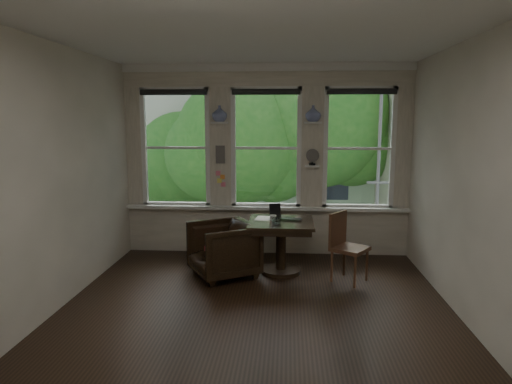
# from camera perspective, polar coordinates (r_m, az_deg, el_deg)

# --- Properties ---
(ground) EXTENTS (4.50, 4.50, 0.00)m
(ground) POSITION_cam_1_polar(r_m,az_deg,el_deg) (5.45, 0.02, -14.19)
(ground) COLOR black
(ground) RESTS_ON ground
(ceiling) EXTENTS (4.50, 4.50, 0.00)m
(ceiling) POSITION_cam_1_polar(r_m,az_deg,el_deg) (5.07, 0.02, 18.70)
(ceiling) COLOR silver
(ceiling) RESTS_ON ground
(wall_back) EXTENTS (4.50, 0.00, 4.50)m
(wall_back) POSITION_cam_1_polar(r_m,az_deg,el_deg) (7.28, 1.27, 3.94)
(wall_back) COLOR silver
(wall_back) RESTS_ON ground
(wall_front) EXTENTS (4.50, 0.00, 4.50)m
(wall_front) POSITION_cam_1_polar(r_m,az_deg,el_deg) (2.84, -3.19, -4.23)
(wall_front) COLOR silver
(wall_front) RESTS_ON ground
(wall_left) EXTENTS (0.00, 4.50, 4.50)m
(wall_left) POSITION_cam_1_polar(r_m,az_deg,el_deg) (5.67, -23.32, 1.73)
(wall_left) COLOR silver
(wall_left) RESTS_ON ground
(wall_right) EXTENTS (0.00, 4.50, 4.50)m
(wall_right) POSITION_cam_1_polar(r_m,az_deg,el_deg) (5.38, 24.69, 1.28)
(wall_right) COLOR silver
(wall_right) RESTS_ON ground
(window_left) EXTENTS (1.10, 0.12, 1.90)m
(window_left) POSITION_cam_1_polar(r_m,az_deg,el_deg) (7.48, -9.94, 5.48)
(window_left) COLOR white
(window_left) RESTS_ON ground
(window_center) EXTENTS (1.10, 0.12, 1.90)m
(window_center) POSITION_cam_1_polar(r_m,az_deg,el_deg) (7.26, 1.28, 5.51)
(window_center) COLOR white
(window_center) RESTS_ON ground
(window_right) EXTENTS (1.10, 0.12, 1.90)m
(window_right) POSITION_cam_1_polar(r_m,az_deg,el_deg) (7.34, 12.71, 5.33)
(window_right) COLOR white
(window_right) RESTS_ON ground
(shelf_left) EXTENTS (0.26, 0.16, 0.03)m
(shelf_left) POSITION_cam_1_polar(r_m,az_deg,el_deg) (7.22, -4.57, 8.64)
(shelf_left) COLOR white
(shelf_left) RESTS_ON ground
(shelf_right) EXTENTS (0.26, 0.16, 0.03)m
(shelf_right) POSITION_cam_1_polar(r_m,az_deg,el_deg) (7.15, 7.13, 8.59)
(shelf_right) COLOR white
(shelf_right) RESTS_ON ground
(intercom) EXTENTS (0.14, 0.06, 0.28)m
(intercom) POSITION_cam_1_polar(r_m,az_deg,el_deg) (7.27, -4.48, 4.70)
(intercom) COLOR #59544F
(intercom) RESTS_ON ground
(sticky_notes) EXTENTS (0.16, 0.01, 0.24)m
(sticky_notes) POSITION_cam_1_polar(r_m,az_deg,el_deg) (7.31, -4.44, 1.97)
(sticky_notes) COLOR pink
(sticky_notes) RESTS_ON ground
(desk_fan) EXTENTS (0.20, 0.20, 0.24)m
(desk_fan) POSITION_cam_1_polar(r_m,az_deg,el_deg) (7.16, 7.05, 4.03)
(desk_fan) COLOR #59544F
(desk_fan) RESTS_ON ground
(vase_left) EXTENTS (0.24, 0.24, 0.25)m
(vase_left) POSITION_cam_1_polar(r_m,az_deg,el_deg) (7.22, -4.58, 9.74)
(vase_left) COLOR silver
(vase_left) RESTS_ON shelf_left
(vase_right) EXTENTS (0.24, 0.24, 0.25)m
(vase_right) POSITION_cam_1_polar(r_m,az_deg,el_deg) (7.15, 7.15, 9.71)
(vase_right) COLOR silver
(vase_right) RESTS_ON shelf_right
(table) EXTENTS (0.90, 0.90, 0.75)m
(table) POSITION_cam_1_polar(r_m,az_deg,el_deg) (6.46, 3.13, -6.89)
(table) COLOR black
(table) RESTS_ON ground
(armchair_left) EXTENTS (1.13, 1.13, 0.76)m
(armchair_left) POSITION_cam_1_polar(r_m,az_deg,el_deg) (6.34, -4.10, -7.18)
(armchair_left) COLOR black
(armchair_left) RESTS_ON ground
(cushion_red) EXTENTS (0.45, 0.45, 0.06)m
(cushion_red) POSITION_cam_1_polar(r_m,az_deg,el_deg) (6.32, -4.11, -6.57)
(cushion_red) COLOR maroon
(cushion_red) RESTS_ON armchair_left
(side_chair_right) EXTENTS (0.59, 0.59, 0.92)m
(side_chair_right) POSITION_cam_1_polar(r_m,az_deg,el_deg) (6.23, 11.66, -6.88)
(side_chair_right) COLOR #432B18
(side_chair_right) RESTS_ON ground
(laptop) EXTENTS (0.37, 0.29, 0.03)m
(laptop) POSITION_cam_1_polar(r_m,az_deg,el_deg) (6.40, 4.14, -3.49)
(laptop) COLOR black
(laptop) RESTS_ON table
(mug) EXTENTS (0.10, 0.10, 0.09)m
(mug) POSITION_cam_1_polar(r_m,az_deg,el_deg) (6.34, 2.14, -3.29)
(mug) COLOR white
(mug) RESTS_ON table
(drinking_glass) EXTENTS (0.14, 0.14, 0.09)m
(drinking_glass) POSITION_cam_1_polar(r_m,az_deg,el_deg) (6.13, 2.50, -3.70)
(drinking_glass) COLOR white
(drinking_glass) RESTS_ON table
(tablet) EXTENTS (0.17, 0.12, 0.22)m
(tablet) POSITION_cam_1_polar(r_m,az_deg,el_deg) (6.49, 2.41, -2.41)
(tablet) COLOR black
(tablet) RESTS_ON table
(papers) EXTENTS (0.25, 0.32, 0.00)m
(papers) POSITION_cam_1_polar(r_m,az_deg,el_deg) (6.53, 0.95, -3.30)
(papers) COLOR silver
(papers) RESTS_ON table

